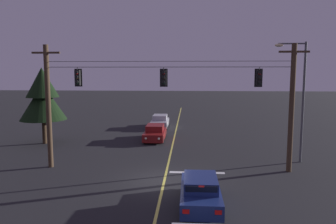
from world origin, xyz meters
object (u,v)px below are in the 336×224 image
object	(u,v)px
street_lamp_corner	(299,91)
tree_verge_near	(43,96)
traffic_light_centre	(259,78)
car_waiting_near_lane	(200,192)
car_oncoming_lead	(155,133)
traffic_light_leftmost	(78,78)
traffic_light_left_inner	(164,78)
car_oncoming_trailing	(160,122)

from	to	relation	value
street_lamp_corner	tree_verge_near	bearing A→B (deg)	167.12
traffic_light_centre	car_waiting_near_lane	bearing A→B (deg)	-123.85
car_oncoming_lead	street_lamp_corner	xyz separation A→B (m)	(10.46, -6.66, 4.24)
tree_verge_near	street_lamp_corner	bearing A→B (deg)	-12.88
traffic_light_leftmost	car_waiting_near_lane	size ratio (longest dim) A/B	0.28
car_waiting_near_lane	car_oncoming_lead	size ratio (longest dim) A/B	0.98
street_lamp_corner	tree_verge_near	world-z (taller)	street_lamp_corner
tree_verge_near	traffic_light_centre	bearing A→B (deg)	-22.16
car_waiting_near_lane	tree_verge_near	distance (m)	18.26
traffic_light_centre	tree_verge_near	distance (m)	18.14
car_waiting_near_lane	car_oncoming_lead	bearing A→B (deg)	104.20
traffic_light_leftmost	tree_verge_near	size ratio (longest dim) A/B	0.19
traffic_light_left_inner	car_oncoming_trailing	xyz separation A→B (m)	(-1.67, 15.78, -5.17)
car_waiting_near_lane	street_lamp_corner	distance (m)	11.15
car_oncoming_trailing	tree_verge_near	xyz separation A→B (m)	(-9.26, -8.97, 3.46)
car_waiting_near_lane	street_lamp_corner	size ratio (longest dim) A/B	0.53
traffic_light_centre	street_lamp_corner	world-z (taller)	street_lamp_corner
traffic_light_leftmost	car_oncoming_trailing	distance (m)	17.03
traffic_light_left_inner	car_oncoming_trailing	distance (m)	16.69
car_waiting_near_lane	car_oncoming_trailing	bearing A→B (deg)	100.16
traffic_light_leftmost	traffic_light_centre	bearing A→B (deg)	0.00
traffic_light_centre	car_waiting_near_lane	distance (m)	8.37
car_oncoming_trailing	street_lamp_corner	bearing A→B (deg)	-51.82
traffic_light_centre	car_oncoming_trailing	size ratio (longest dim) A/B	0.28
traffic_light_leftmost	traffic_light_centre	distance (m)	11.23
traffic_light_left_inner	car_waiting_near_lane	bearing A→B (deg)	-68.63
car_oncoming_trailing	street_lamp_corner	distance (m)	17.71
traffic_light_left_inner	traffic_light_centre	distance (m)	5.81
traffic_light_centre	car_oncoming_trailing	bearing A→B (deg)	115.34
traffic_light_leftmost	tree_verge_near	bearing A→B (deg)	128.91
traffic_light_leftmost	traffic_light_left_inner	world-z (taller)	same
car_waiting_near_lane	tree_verge_near	world-z (taller)	tree_verge_near
traffic_light_leftmost	tree_verge_near	xyz separation A→B (m)	(-5.50, 6.81, -1.71)
traffic_light_left_inner	car_waiting_near_lane	xyz separation A→B (m)	(2.14, -5.47, -5.17)
traffic_light_left_inner	street_lamp_corner	world-z (taller)	street_lamp_corner
street_lamp_corner	tree_verge_near	distance (m)	20.41
car_oncoming_lead	street_lamp_corner	size ratio (longest dim) A/B	0.54
car_oncoming_lead	traffic_light_leftmost	bearing A→B (deg)	-113.73
traffic_light_leftmost	traffic_light_left_inner	size ratio (longest dim) A/B	1.00
traffic_light_left_inner	street_lamp_corner	size ratio (longest dim) A/B	0.15
traffic_light_centre	car_waiting_near_lane	size ratio (longest dim) A/B	0.28
traffic_light_leftmost	car_waiting_near_lane	distance (m)	10.67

